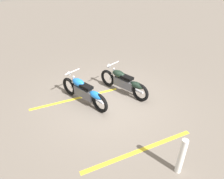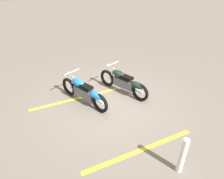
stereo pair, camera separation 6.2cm
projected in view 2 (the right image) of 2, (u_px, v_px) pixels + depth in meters
The scene contains 6 objects.
ground_plane at pixel (108, 102), 6.91m from camera, with size 60.00×60.00×0.00m, color slate.
motorcycle_bright_foreground at pixel (84, 92), 6.60m from camera, with size 2.13×0.92×1.04m.
motorcycle_dark_foreground at pixel (124, 82), 7.15m from camera, with size 2.14×0.90×1.04m.
bollard_post at pixel (182, 156), 4.30m from camera, with size 0.14×0.14×0.99m, color white.
parking_stripe_near at pixel (76, 99), 7.06m from camera, with size 3.20×0.12×0.01m, color yellow.
parking_stripe_mid at pixel (141, 150), 5.06m from camera, with size 3.20×0.12×0.01m, color yellow.
Camera 2 is at (5.02, -2.63, 3.98)m, focal length 31.61 mm.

